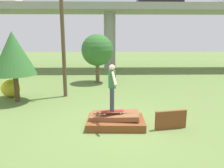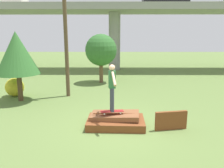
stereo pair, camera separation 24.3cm
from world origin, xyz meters
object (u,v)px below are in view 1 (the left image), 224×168
at_px(bush_yellow_flowering, 11,88).
at_px(tree_behind_left, 97,50).
at_px(skater, 112,84).
at_px(car_on_overpass_mid, 159,1).
at_px(utility_pole, 63,31).
at_px(skateboard, 112,111).
at_px(tree_behind_right, 13,54).

bearing_deg(bush_yellow_flowering, tree_behind_left, 39.30).
relative_size(skater, car_on_overpass_mid, 0.39).
relative_size(skater, bush_yellow_flowering, 1.69).
bearing_deg(utility_pole, bush_yellow_flowering, -179.49).
relative_size(skateboard, tree_behind_left, 0.25).
bearing_deg(tree_behind_left, tree_behind_right, -129.67).
bearing_deg(tree_behind_left, skateboard, -83.99).
bearing_deg(tree_behind_right, skateboard, -34.65).
xyz_separation_m(utility_pole, tree_behind_right, (-2.21, -0.94, -1.08)).
bearing_deg(bush_yellow_flowering, utility_pole, 0.51).
distance_m(skater, utility_pole, 5.17).
xyz_separation_m(skater, tree_behind_left, (-0.82, 7.80, 0.72)).
xyz_separation_m(skater, tree_behind_right, (-4.63, 3.20, 0.84)).
bearing_deg(tree_behind_left, skater, -83.99).
bearing_deg(tree_behind_right, car_on_overpass_mid, 50.24).
xyz_separation_m(car_on_overpass_mid, utility_pole, (-7.32, -10.51, -3.08)).
bearing_deg(utility_pole, tree_behind_left, 66.35).
xyz_separation_m(tree_behind_right, bush_yellow_flowering, (-0.69, 0.91, -1.89)).
bearing_deg(skater, utility_pole, 120.35).
height_order(skateboard, tree_behind_right, tree_behind_right).
bearing_deg(car_on_overpass_mid, skateboard, -108.47).
bearing_deg(tree_behind_right, utility_pole, 22.98).
bearing_deg(skater, bush_yellow_flowering, 142.31).
xyz_separation_m(skater, car_on_overpass_mid, (4.89, 14.65, 4.99)).
relative_size(skater, tree_behind_left, 0.49).
relative_size(car_on_overpass_mid, utility_pole, 0.64).
xyz_separation_m(car_on_overpass_mid, tree_behind_right, (-9.53, -11.45, -4.16)).
xyz_separation_m(skateboard, bush_yellow_flowering, (-5.32, 4.11, -0.07)).
xyz_separation_m(skateboard, utility_pole, (-2.42, 4.14, 2.90)).
bearing_deg(bush_yellow_flowering, skater, -37.69).
height_order(skateboard, bush_yellow_flowering, bush_yellow_flowering).
distance_m(car_on_overpass_mid, tree_behind_right, 15.46).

